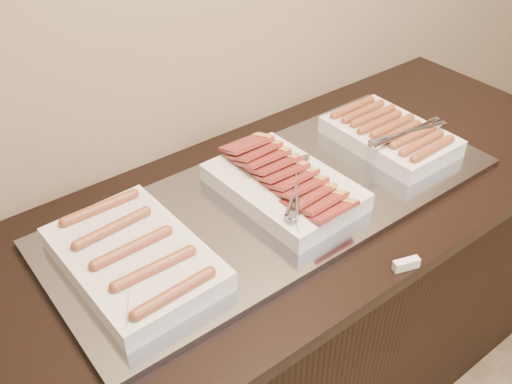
% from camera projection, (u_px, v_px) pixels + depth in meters
% --- Properties ---
extents(counter, '(2.06, 0.76, 0.90)m').
position_uv_depth(counter, '(272.00, 319.00, 1.75)').
color(counter, black).
rests_on(counter, ground).
extents(warming_tray, '(1.20, 0.50, 0.02)m').
position_uv_depth(warming_tray, '(279.00, 200.00, 1.47)').
color(warming_tray, '#9396A1').
rests_on(warming_tray, counter).
extents(dish_left, '(0.28, 0.41, 0.07)m').
position_uv_depth(dish_left, '(134.00, 257.00, 1.25)').
color(dish_left, silver).
rests_on(dish_left, warming_tray).
extents(dish_center, '(0.27, 0.40, 0.10)m').
position_uv_depth(dish_center, '(284.00, 185.00, 1.45)').
color(dish_center, silver).
rests_on(dish_center, warming_tray).
extents(dish_right, '(0.27, 0.36, 0.08)m').
position_uv_depth(dish_right, '(391.00, 134.00, 1.65)').
color(dish_right, silver).
rests_on(dish_right, warming_tray).
extents(label_holder, '(0.07, 0.04, 0.02)m').
position_uv_depth(label_holder, '(406.00, 264.00, 1.28)').
color(label_holder, silver).
rests_on(label_holder, counter).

